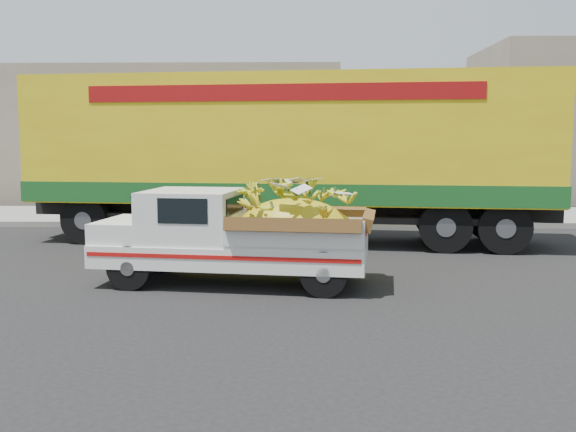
{
  "coord_description": "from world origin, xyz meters",
  "views": [
    {
      "loc": [
        -0.3,
        -10.99,
        2.36
      ],
      "look_at": [
        -0.54,
        -0.17,
        1.07
      ],
      "focal_mm": 40.0,
      "sensor_mm": 36.0,
      "label": 1
    }
  ],
  "objects": [
    {
      "name": "pickup_truck",
      "position": [
        -1.1,
        -0.67,
        0.83
      ],
      "size": [
        4.57,
        2.18,
        1.54
      ],
      "rotation": [
        0.0,
        0.0,
        -0.13
      ],
      "color": "black",
      "rests_on": "ground"
    },
    {
      "name": "sidewalk",
      "position": [
        0.0,
        8.39,
        0.07
      ],
      "size": [
        60.0,
        4.0,
        0.14
      ],
      "primitive_type": "cube",
      "color": "gray",
      "rests_on": "ground"
    },
    {
      "name": "ground",
      "position": [
        0.0,
        0.0,
        0.0
      ],
      "size": [
        100.0,
        100.0,
        0.0
      ],
      "primitive_type": "plane",
      "color": "black",
      "rests_on": "ground"
    },
    {
      "name": "curb",
      "position": [
        0.0,
        6.29,
        0.07
      ],
      "size": [
        60.0,
        0.25,
        0.15
      ],
      "primitive_type": "cube",
      "color": "gray",
      "rests_on": "ground"
    },
    {
      "name": "semi_trailer",
      "position": [
        -0.61,
        3.83,
        2.12
      ],
      "size": [
        12.04,
        3.93,
        3.8
      ],
      "rotation": [
        0.0,
        0.0,
        -0.12
      ],
      "color": "black",
      "rests_on": "ground"
    },
    {
      "name": "building_left",
      "position": [
        -8.0,
        14.29,
        2.5
      ],
      "size": [
        18.0,
        6.0,
        5.0
      ],
      "primitive_type": "cube",
      "color": "gray",
      "rests_on": "ground"
    }
  ]
}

